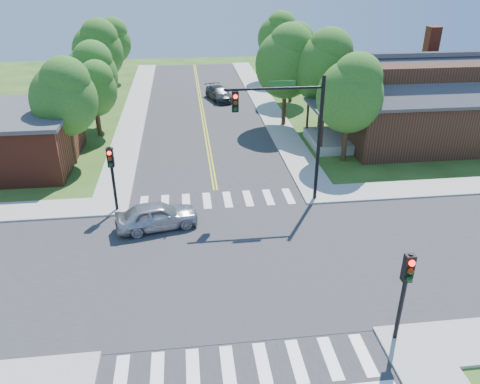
{
  "coord_description": "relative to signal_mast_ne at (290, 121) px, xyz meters",
  "views": [
    {
      "loc": [
        -1.6,
        -17.74,
        12.57
      ],
      "look_at": [
        0.91,
        2.79,
        2.2
      ],
      "focal_mm": 35.0,
      "sensor_mm": 36.0,
      "label": 1
    }
  ],
  "objects": [
    {
      "name": "ground",
      "position": [
        -3.91,
        -5.59,
        -4.85
      ],
      "size": [
        100.0,
        100.0,
        0.0
      ],
      "primitive_type": "plane",
      "color": "#2B4A17",
      "rests_on": "ground"
    },
    {
      "name": "road_ns",
      "position": [
        -3.91,
        -5.59,
        -4.83
      ],
      "size": [
        10.0,
        90.0,
        0.04
      ],
      "primitive_type": "cube",
      "color": "#2D2D30",
      "rests_on": "ground"
    },
    {
      "name": "road_ew",
      "position": [
        -3.91,
        -5.59,
        -4.83
      ],
      "size": [
        90.0,
        10.0,
        0.04
      ],
      "primitive_type": "cube",
      "color": "#2D2D30",
      "rests_on": "ground"
    },
    {
      "name": "intersection_patch",
      "position": [
        -3.91,
        -5.59,
        -4.85
      ],
      "size": [
        10.2,
        10.2,
        0.06
      ],
      "primitive_type": "cube",
      "color": "#2D2D30",
      "rests_on": "ground"
    },
    {
      "name": "sidewalk_ne",
      "position": [
        11.9,
        10.23,
        -4.78
      ],
      "size": [
        40.0,
        40.0,
        0.14
      ],
      "color": "#9E9B93",
      "rests_on": "ground"
    },
    {
      "name": "crosswalk_north",
      "position": [
        -3.91,
        0.61,
        -4.8
      ],
      "size": [
        8.85,
        2.0,
        0.01
      ],
      "color": "white",
      "rests_on": "ground"
    },
    {
      "name": "crosswalk_south",
      "position": [
        -3.91,
        -11.79,
        -4.8
      ],
      "size": [
        8.85,
        2.0,
        0.01
      ],
      "color": "white",
      "rests_on": "ground"
    },
    {
      "name": "centerline",
      "position": [
        -3.91,
        -5.59,
        -4.8
      ],
      "size": [
        0.3,
        90.0,
        0.01
      ],
      "color": "yellow",
      "rests_on": "ground"
    },
    {
      "name": "signal_mast_ne",
      "position": [
        0.0,
        0.0,
        0.0
      ],
      "size": [
        5.3,
        0.42,
        7.2
      ],
      "color": "black",
      "rests_on": "ground"
    },
    {
      "name": "signal_pole_se",
      "position": [
        1.69,
        -11.21,
        -2.19
      ],
      "size": [
        0.34,
        0.42,
        3.8
      ],
      "color": "black",
      "rests_on": "ground"
    },
    {
      "name": "signal_pole_nw",
      "position": [
        -9.51,
        -0.01,
        -2.19
      ],
      "size": [
        0.34,
        0.42,
        3.8
      ],
      "color": "black",
      "rests_on": "ground"
    },
    {
      "name": "house_ne",
      "position": [
        11.19,
        8.65,
        -1.52
      ],
      "size": [
        13.05,
        8.8,
        7.11
      ],
      "color": "black",
      "rests_on": "ground"
    },
    {
      "name": "tree_e_a",
      "position": [
        5.28,
        5.46,
        -0.01
      ],
      "size": [
        4.35,
        4.13,
        7.4
      ],
      "color": "#382314",
      "rests_on": "ground"
    },
    {
      "name": "tree_e_b",
      "position": [
        5.36,
        11.86,
        0.45
      ],
      "size": [
        4.76,
        4.52,
        8.09
      ],
      "color": "#382314",
      "rests_on": "ground"
    },
    {
      "name": "tree_e_c",
      "position": [
        4.85,
        20.5,
        0.07
      ],
      "size": [
        4.42,
        4.2,
        7.51
      ],
      "color": "#382314",
      "rests_on": "ground"
    },
    {
      "name": "tree_e_d",
      "position": [
        5.19,
        29.17,
        0.14
      ],
      "size": [
        4.48,
        4.26,
        7.62
      ],
      "color": "#382314",
      "rests_on": "ground"
    },
    {
      "name": "tree_w_a",
      "position": [
        -13.08,
        7.24,
        -0.12
      ],
      "size": [
        4.25,
        4.04,
        7.23
      ],
      "color": "#382314",
      "rests_on": "ground"
    },
    {
      "name": "tree_w_b",
      "position": [
        -12.59,
        14.82,
        -0.25
      ],
      "size": [
        4.14,
        3.93,
        7.03
      ],
      "color": "#382314",
      "rests_on": "ground"
    },
    {
      "name": "tree_w_c",
      "position": [
        -13.07,
        22.12,
        0.3
      ],
      "size": [
        4.62,
        4.39,
        7.86
      ],
      "color": "#382314",
      "rests_on": "ground"
    },
    {
      "name": "tree_w_d",
      "position": [
        -12.94,
        31.05,
        -0.26
      ],
      "size": [
        4.12,
        3.92,
        7.01
      ],
      "color": "#382314",
      "rests_on": "ground"
    },
    {
      "name": "tree_house",
      "position": [
        2.71,
        13.41,
        0.57
      ],
      "size": [
        4.87,
        4.62,
        8.27
      ],
      "color": "#382314",
      "rests_on": "ground"
    },
    {
      "name": "tree_bldg",
      "position": [
        -12.18,
        12.84,
        -0.98
      ],
      "size": [
        3.48,
        3.3,
        5.91
      ],
      "color": "#382314",
      "rests_on": "ground"
    },
    {
      "name": "car_silver",
      "position": [
        -7.22,
        -2.09,
        -4.14
      ],
      "size": [
        3.4,
        4.89,
        1.43
      ],
      "primitive_type": "imported",
      "rotation": [
        0.0,
        0.0,
        1.78
      ],
      "color": "#B2B3BA",
      "rests_on": "ground"
    },
    {
      "name": "car_dgrey",
      "position": [
        -2.05,
        21.88,
        -4.21
      ],
      "size": [
        4.09,
        5.34,
        1.28
      ],
      "primitive_type": "imported",
      "rotation": [
        0.0,
        0.0,
        0.28
      ],
      "color": "#2E3033",
      "rests_on": "ground"
    }
  ]
}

